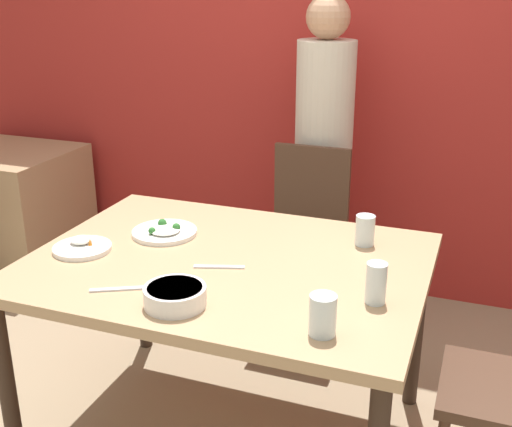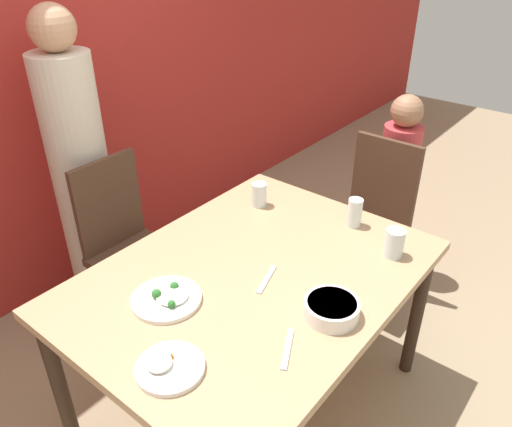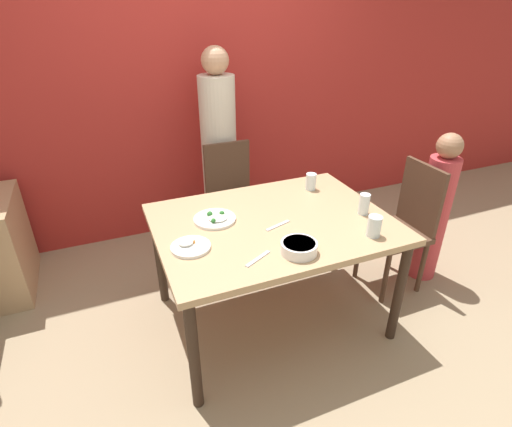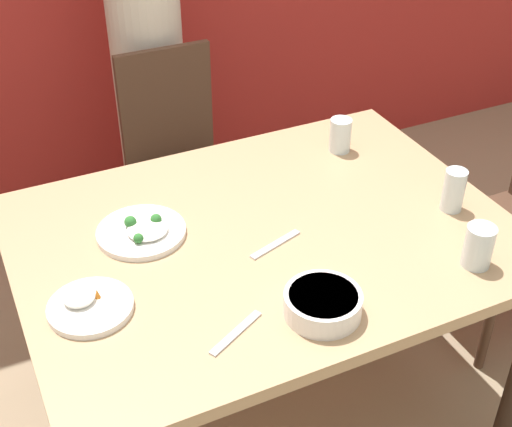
% 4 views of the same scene
% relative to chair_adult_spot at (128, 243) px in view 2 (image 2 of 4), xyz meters
% --- Properties ---
extents(ground_plane, '(10.00, 10.00, 0.00)m').
position_rel_chair_adult_spot_xyz_m(ground_plane, '(-0.04, -0.87, -0.52)').
color(ground_plane, '#998466').
extents(wall_back, '(10.00, 0.06, 2.70)m').
position_rel_chair_adult_spot_xyz_m(wall_back, '(-0.04, 0.65, 0.83)').
color(wall_back, '#A82823').
rests_on(wall_back, ground_plane).
extents(dining_table, '(1.41, 1.06, 0.77)m').
position_rel_chair_adult_spot_xyz_m(dining_table, '(-0.04, -0.87, 0.17)').
color(dining_table, tan).
rests_on(dining_table, ground_plane).
extents(chair_adult_spot, '(0.40, 0.40, 0.96)m').
position_rel_chair_adult_spot_xyz_m(chair_adult_spot, '(0.00, 0.00, 0.00)').
color(chair_adult_spot, '#4C3323').
rests_on(chair_adult_spot, ground_plane).
extents(chair_child_spot, '(0.40, 0.40, 0.96)m').
position_rel_chair_adult_spot_xyz_m(chair_child_spot, '(1.01, -0.87, 0.00)').
color(chair_child_spot, '#4C3323').
rests_on(chair_child_spot, ground_plane).
extents(person_adult, '(0.30, 0.30, 1.65)m').
position_rel_chair_adult_spot_xyz_m(person_adult, '(0.00, 0.31, 0.27)').
color(person_adult, beige).
rests_on(person_adult, ground_plane).
extents(person_child, '(0.22, 0.22, 1.16)m').
position_rel_chair_adult_spot_xyz_m(person_child, '(1.28, -0.87, 0.04)').
color(person_child, '#C63D42').
rests_on(person_child, ground_plane).
extents(bowl_curry, '(0.20, 0.20, 0.06)m').
position_rel_chair_adult_spot_xyz_m(bowl_curry, '(-0.06, -1.24, 0.28)').
color(bowl_curry, white).
rests_on(bowl_curry, dining_table).
extents(plate_rice_adult, '(0.22, 0.22, 0.05)m').
position_rel_chair_adult_spot_xyz_m(plate_rice_adult, '(-0.58, -0.98, 0.26)').
color(plate_rice_adult, white).
rests_on(plate_rice_adult, dining_table).
extents(plate_rice_child, '(0.26, 0.26, 0.05)m').
position_rel_chair_adult_spot_xyz_m(plate_rice_child, '(-0.36, -0.74, 0.27)').
color(plate_rice_child, white).
rests_on(plate_rice_child, dining_table).
extents(glass_water_tall, '(0.08, 0.08, 0.12)m').
position_rel_chair_adult_spot_xyz_m(glass_water_tall, '(0.41, -1.25, 0.31)').
color(glass_water_tall, silver).
rests_on(glass_water_tall, dining_table).
extents(glass_water_short, '(0.07, 0.07, 0.12)m').
position_rel_chair_adult_spot_xyz_m(glass_water_short, '(0.40, -0.56, 0.31)').
color(glass_water_short, silver).
rests_on(glass_water_short, dining_table).
extents(glass_water_center, '(0.07, 0.07, 0.13)m').
position_rel_chair_adult_spot_xyz_m(glass_water_center, '(0.52, -1.00, 0.32)').
color(glass_water_center, silver).
rests_on(glass_water_center, dining_table).
extents(fork_steel, '(0.17, 0.10, 0.01)m').
position_rel_chair_adult_spot_xyz_m(fork_steel, '(-0.28, -1.21, 0.25)').
color(fork_steel, silver).
rests_on(fork_steel, dining_table).
extents(spoon_steel, '(0.18, 0.07, 0.01)m').
position_rel_chair_adult_spot_xyz_m(spoon_steel, '(-0.04, -0.94, 0.25)').
color(spoon_steel, silver).
rests_on(spoon_steel, dining_table).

